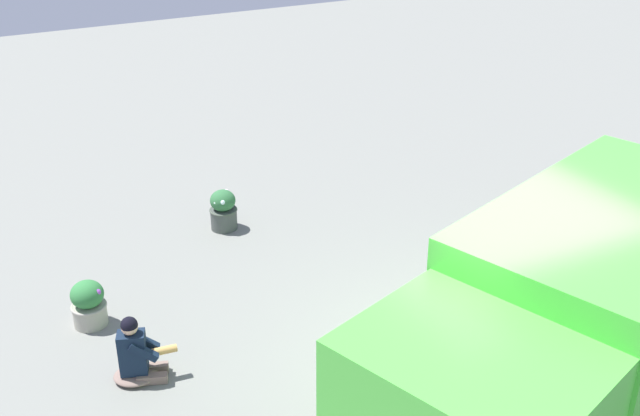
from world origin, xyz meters
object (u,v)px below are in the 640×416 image
(food_truck, at_px, (574,332))
(planter_flowering_near, at_px, (223,210))
(planter_flowering_far, at_px, (89,304))
(plaza_bench, at_px, (573,186))
(person_customer, at_px, (137,356))

(food_truck, height_order, planter_flowering_near, food_truck)
(planter_flowering_near, bearing_deg, food_truck, 16.45)
(planter_flowering_far, relative_size, plaza_bench, 0.36)
(food_truck, relative_size, planter_flowering_far, 9.10)
(person_customer, bearing_deg, planter_flowering_near, 144.32)
(person_customer, distance_m, planter_flowering_near, 3.88)
(food_truck, bearing_deg, planter_flowering_near, -163.55)
(person_customer, relative_size, plaza_bench, 0.49)
(food_truck, xyz_separation_m, person_customer, (-2.77, -4.01, -0.79))
(person_customer, xyz_separation_m, plaza_bench, (-1.23, 7.90, 0.04))
(planter_flowering_near, relative_size, planter_flowering_far, 1.05)
(planter_flowering_far, height_order, plaza_bench, planter_flowering_far)
(planter_flowering_near, relative_size, plaza_bench, 0.38)
(planter_flowering_near, bearing_deg, planter_flowering_far, -55.18)
(person_customer, relative_size, planter_flowering_near, 1.29)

